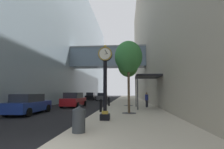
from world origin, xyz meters
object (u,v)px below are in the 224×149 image
Objects in this scene: trash_bin at (79,119)px; car_grey_mid at (103,97)px; street_tree_mid_near at (128,66)px; pedestrian_walking at (147,99)px; street_clock at (105,78)px; bollard_fourth at (106,103)px; car_black_near at (91,96)px; bollard_fifth at (109,101)px; bollard_third at (101,105)px; bollard_nearest at (80,115)px; street_tree_near at (128,57)px; car_red_trailing at (74,100)px; car_blue_far at (29,104)px.

car_grey_mid is at bearing 96.24° from trash_bin.
pedestrian_walking is (1.96, -2.19, -4.04)m from street_tree_mid_near.
street_tree_mid_near reaches higher than street_clock.
car_black_near is at bearing 105.91° from bollard_fourth.
pedestrian_walking reaches higher than trash_bin.
bollard_third is at bearing -90.00° from bollard_fifth.
street_tree_mid_near is (2.28, 13.39, 4.32)m from bollard_nearest.
bollard_nearest and bollard_fifth have the same top height.
bollard_fifth is at bearing -71.37° from car_black_near.
car_grey_mid is (-2.97, 15.57, 0.10)m from bollard_fifth.
street_tree_near is (1.42, 3.42, 1.93)m from street_clock.
street_clock is 26.26m from car_grey_mid.
car_black_near is (-5.80, 23.52, 0.12)m from bollard_third.
street_tree_mid_near is 18.79m from car_black_near.
street_tree_mid_near reaches higher than street_tree_near.
street_tree_mid_near is 3.98× the size of pedestrian_walking.
bollard_fourth is 1.00× the size of bollard_fifth.
trash_bin reaches higher than bollard_fifth.
street_clock reaches higher than bollard_fourth.
car_black_near reaches higher than bollard_third.
street_clock reaches higher than car_red_trailing.
street_tree_mid_near reaches higher than car_red_trailing.
street_tree_mid_near reaches higher than trash_bin.
bollard_fifth is 15.86m from car_grey_mid.
trash_bin is at bearing -78.94° from car_black_near.
bollard_fourth is 6.94m from car_blue_far.
car_red_trailing is (-4.20, 6.18, 0.14)m from bollard_third.
street_tree_mid_near is 16.25m from car_grey_mid.
bollard_fourth is at bearing 34.01° from car_blue_far.
bollard_nearest is 1.00× the size of bollard_fourth.
bollard_nearest is at bearing 102.51° from trash_bin.
pedestrian_walking reaches higher than car_blue_far.
street_tree_near is 0.90× the size of street_tree_mid_near.
car_blue_far is at bearing 153.40° from street_clock.
bollard_third is at bearing -90.00° from bollard_fourth.
street_tree_mid_near reaches higher than car_blue_far.
bollard_fourth is at bearing -35.89° from car_red_trailing.
car_blue_far is (-9.99, -5.63, -0.19)m from pedestrian_walking.
bollard_third is 7.47m from car_red_trailing.
street_tree_near reaches higher than bollard_nearest.
bollard_fifth is (0.00, 3.15, 0.00)m from bollard_fourth.
car_red_trailing reaches higher than bollard_nearest.
street_tree_mid_near is at bearing 90.00° from street_tree_near.
bollard_nearest is at bearing -99.68° from street_tree_mid_near.
trash_bin is at bearing -101.37° from street_clock.
bollard_nearest and bollard_third have the same top height.
bollard_nearest is 30.37m from car_black_near.
bollard_fourth is at bearing -157.59° from pedestrian_walking.
car_red_trailing is at bearing 171.32° from pedestrian_walking.
trash_bin is at bearing -98.20° from street_tree_mid_near.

